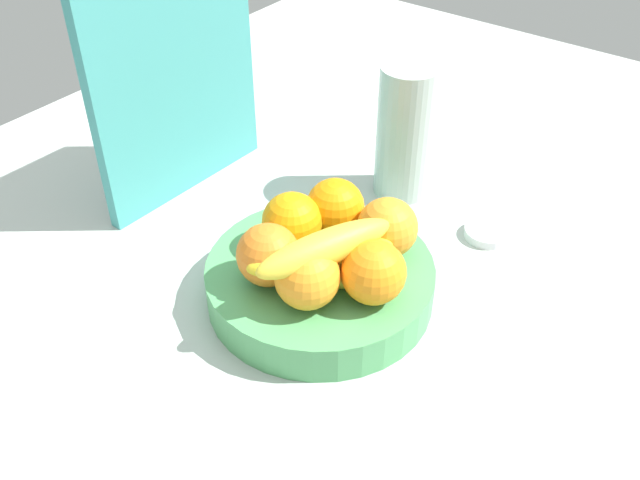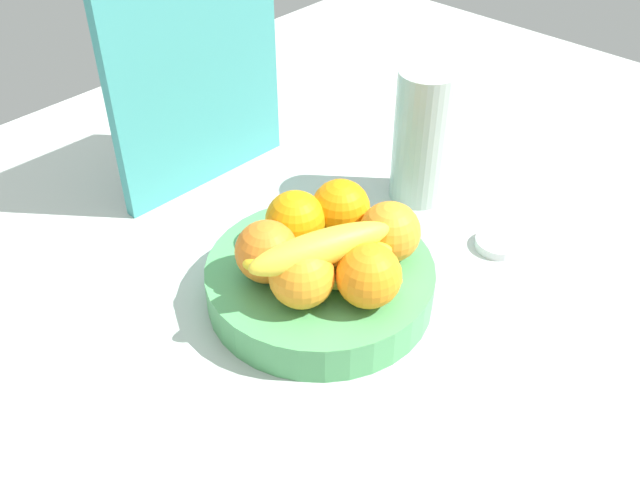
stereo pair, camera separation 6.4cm
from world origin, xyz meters
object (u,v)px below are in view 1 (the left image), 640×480
object	(u,v)px
fruit_bowl	(320,282)
orange_back_left	(307,277)
orange_front_right	(292,222)
banana_bunch	(326,259)
orange_top_stack	(387,228)
orange_front_left	(335,207)
jar_lid	(487,233)
cutting_board	(175,73)
orange_back_right	(373,272)
orange_center	(268,255)
thermos_tumbler	(405,132)

from	to	relation	value
fruit_bowl	orange_back_left	world-z (taller)	orange_back_left
orange_front_right	banana_bunch	bearing A→B (deg)	-114.71
orange_front_right	orange_top_stack	distance (cm)	11.47
orange_top_stack	banana_bunch	distance (cm)	9.77
orange_front_left	orange_back_left	size ratio (longest dim) A/B	1.00
fruit_bowl	orange_front_right	world-z (taller)	orange_front_right
orange_top_stack	jar_lid	distance (cm)	19.25
fruit_bowl	jar_lid	xyz separation A→B (cm)	(23.44, -10.94, -1.84)
orange_front_left	banana_bunch	world-z (taller)	banana_bunch
banana_bunch	cutting_board	distance (cm)	36.07
banana_bunch	orange_front_left	bearing A→B (deg)	30.58
orange_back_left	cutting_board	distance (cm)	37.14
fruit_bowl	orange_back_right	world-z (taller)	orange_back_right
orange_center	orange_top_stack	xyz separation A→B (cm)	(12.45, -8.05, 0.00)
orange_center	orange_back_right	xyz separation A→B (cm)	(4.71, -11.22, 0.00)
orange_top_stack	banana_bunch	size ratio (longest dim) A/B	0.43
orange_top_stack	orange_front_right	bearing A→B (deg)	121.39
orange_front_left	cutting_board	distance (cm)	29.54
orange_front_right	fruit_bowl	bearing A→B (deg)	-102.06
orange_back_right	banana_bunch	size ratio (longest dim) A/B	0.43
orange_center	orange_top_stack	size ratio (longest dim) A/B	1.00
orange_center	cutting_board	bearing A→B (deg)	63.89
orange_back_right	cutting_board	bearing A→B (deg)	77.30
orange_front_left	orange_front_right	size ratio (longest dim) A/B	1.00
orange_front_left	banana_bunch	bearing A→B (deg)	-149.42
cutting_board	thermos_tumbler	distance (cm)	32.71
thermos_tumbler	orange_front_right	bearing A→B (deg)	178.68
orange_center	orange_back_left	distance (cm)	5.88
orange_center	thermos_tumbler	world-z (taller)	thermos_tumbler
orange_back_left	thermos_tumbler	world-z (taller)	thermos_tumbler
orange_center	jar_lid	world-z (taller)	orange_center
orange_front_left	orange_center	xyz separation A→B (cm)	(-12.02, 0.63, 0.00)
banana_bunch	jar_lid	distance (cm)	28.50
orange_front_right	thermos_tumbler	size ratio (longest dim) A/B	0.37
orange_front_left	banana_bunch	xyz separation A→B (cm)	(-9.11, -5.38, 0.52)
orange_center	orange_back_left	xyz separation A→B (cm)	(-0.33, -5.87, 0.00)
fruit_bowl	cutting_board	bearing A→B (deg)	75.37
orange_back_left	orange_back_right	distance (cm)	7.35
orange_front_right	orange_center	size ratio (longest dim) A/B	1.00
fruit_bowl	orange_front_right	xyz separation A→B (cm)	(1.08, 5.04, 6.14)
orange_back_left	jar_lid	xyz separation A→B (cm)	(29.16, -8.37, -7.98)
fruit_bowl	banana_bunch	size ratio (longest dim) A/B	1.59
orange_front_right	orange_back_right	world-z (taller)	same
thermos_tumbler	orange_front_left	bearing A→B (deg)	-174.64
orange_back_left	thermos_tumbler	distance (cm)	32.39
fruit_bowl	banana_bunch	distance (cm)	7.61
fruit_bowl	orange_back_right	xyz separation A→B (cm)	(-0.69, -7.92, 6.14)
thermos_tumbler	orange_top_stack	bearing A→B (deg)	-153.88
orange_front_right	banana_bunch	distance (cm)	8.56
cutting_board	jar_lid	size ratio (longest dim) A/B	5.72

